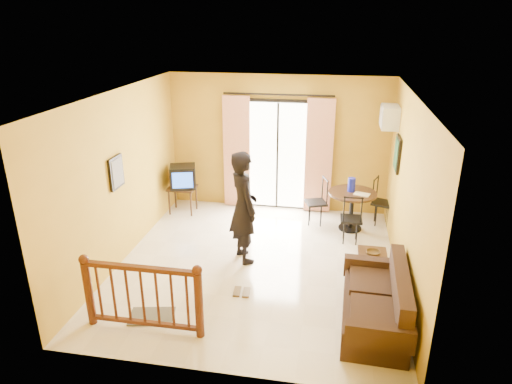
% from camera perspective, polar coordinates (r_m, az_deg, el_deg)
% --- Properties ---
extents(ground, '(5.00, 5.00, 0.00)m').
position_cam_1_polar(ground, '(7.67, 0.09, -9.04)').
color(ground, beige).
rests_on(ground, ground).
extents(room_shell, '(5.00, 5.00, 5.00)m').
position_cam_1_polar(room_shell, '(6.97, 0.09, 3.14)').
color(room_shell, white).
rests_on(room_shell, ground).
extents(balcony_door, '(2.25, 0.14, 2.46)m').
position_cam_1_polar(balcony_door, '(9.42, 2.69, 4.67)').
color(balcony_door, black).
rests_on(balcony_door, ground).
extents(tv_table, '(0.56, 0.46, 0.56)m').
position_cam_1_polar(tv_table, '(9.56, -9.19, 0.20)').
color(tv_table, black).
rests_on(tv_table, ground).
extents(television, '(0.62, 0.58, 0.46)m').
position_cam_1_polar(television, '(9.44, -9.13, 1.91)').
color(television, black).
rests_on(television, tv_table).
extents(picture_left, '(0.05, 0.42, 0.52)m').
position_cam_1_polar(picture_left, '(7.53, -17.05, 2.36)').
color(picture_left, black).
rests_on(picture_left, room_shell).
extents(dining_table, '(0.91, 0.91, 0.76)m').
position_cam_1_polar(dining_table, '(8.82, 11.92, -0.99)').
color(dining_table, black).
rests_on(dining_table, ground).
extents(water_jug, '(0.14, 0.14, 0.26)m').
position_cam_1_polar(water_jug, '(8.77, 11.86, 0.90)').
color(water_jug, '#131BB6').
rests_on(water_jug, dining_table).
extents(serving_tray, '(0.32, 0.26, 0.02)m').
position_cam_1_polar(serving_tray, '(8.68, 13.08, -0.28)').
color(serving_tray, '#F2E7CE').
rests_on(serving_tray, dining_table).
extents(dining_chairs, '(1.80, 1.34, 0.95)m').
position_cam_1_polar(dining_chairs, '(9.02, 11.44, -4.60)').
color(dining_chairs, black).
rests_on(dining_chairs, ground).
extents(air_conditioner, '(0.31, 0.60, 0.40)m').
position_cam_1_polar(air_conditioner, '(8.69, 16.34, 9.00)').
color(air_conditioner, silver).
rests_on(air_conditioner, room_shell).
extents(botanical_print, '(0.05, 0.50, 0.60)m').
position_cam_1_polar(botanical_print, '(8.20, 17.24, 4.58)').
color(botanical_print, black).
rests_on(botanical_print, room_shell).
extents(coffee_table, '(0.45, 0.81, 0.36)m').
position_cam_1_polar(coffee_table, '(7.41, 14.36, -8.81)').
color(coffee_table, black).
rests_on(coffee_table, ground).
extents(bowl, '(0.23, 0.23, 0.07)m').
position_cam_1_polar(bowl, '(7.42, 14.42, -7.41)').
color(bowl, '#4E3A1B').
rests_on(bowl, coffee_table).
extents(sofa, '(0.85, 1.74, 0.82)m').
position_cam_1_polar(sofa, '(6.38, 15.06, -13.53)').
color(sofa, black).
rests_on(sofa, ground).
extents(standing_person, '(0.75, 0.83, 1.89)m').
position_cam_1_polar(standing_person, '(7.43, -1.57, -1.91)').
color(standing_person, black).
rests_on(standing_person, ground).
extents(stair_balustrade, '(1.63, 0.13, 1.04)m').
position_cam_1_polar(stair_balustrade, '(6.13, -14.06, -12.09)').
color(stair_balustrade, '#471E0F').
rests_on(stair_balustrade, ground).
extents(doormat, '(0.67, 0.51, 0.02)m').
position_cam_1_polar(doormat, '(6.64, -12.89, -14.88)').
color(doormat, '#504C40').
rests_on(doormat, ground).
extents(sandals, '(0.26, 0.26, 0.03)m').
position_cam_1_polar(sandals, '(6.96, -1.79, -12.38)').
color(sandals, '#4E3A1B').
rests_on(sandals, ground).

